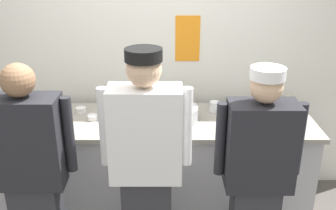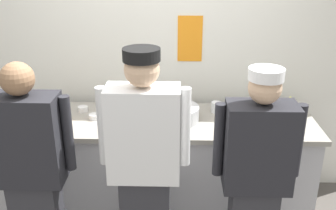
% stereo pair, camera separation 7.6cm
% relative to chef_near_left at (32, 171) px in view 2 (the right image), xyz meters
% --- Properties ---
extents(wall_back, '(4.32, 0.11, 2.80)m').
position_rel_chef_near_left_xyz_m(wall_back, '(0.77, 1.28, 0.54)').
color(wall_back, silver).
rests_on(wall_back, ground).
extents(prep_counter, '(2.75, 0.76, 0.91)m').
position_rel_chef_near_left_xyz_m(prep_counter, '(0.77, 0.77, -0.40)').
color(prep_counter, '#B2B2B7').
rests_on(prep_counter, ground).
extents(chef_near_left, '(0.60, 0.24, 1.62)m').
position_rel_chef_near_left_xyz_m(chef_near_left, '(0.00, 0.00, 0.00)').
color(chef_near_left, '#2D2D33').
rests_on(chef_near_left, ground).
extents(chef_center, '(0.61, 0.24, 1.70)m').
position_rel_chef_near_left_xyz_m(chef_center, '(0.76, 0.03, 0.06)').
color(chef_center, '#2D2D33').
rests_on(chef_center, ground).
extents(chef_far_right, '(0.58, 0.24, 1.59)m').
position_rel_chef_near_left_xyz_m(chef_far_right, '(1.51, 0.00, -0.01)').
color(chef_far_right, '#2D2D33').
rests_on(chef_far_right, ground).
extents(plate_stack_front, '(0.24, 0.24, 0.07)m').
position_rel_chef_near_left_xyz_m(plate_stack_front, '(0.63, 0.64, 0.09)').
color(plate_stack_front, white).
rests_on(plate_stack_front, prep_counter).
extents(mixing_bowl_steel, '(0.38, 0.38, 0.13)m').
position_rel_chef_near_left_xyz_m(mixing_bowl_steel, '(0.97, 0.75, 0.11)').
color(mixing_bowl_steel, '#B7BABF').
rests_on(mixing_bowl_steel, prep_counter).
extents(sheet_tray, '(0.48, 0.42, 0.02)m').
position_rel_chef_near_left_xyz_m(sheet_tray, '(1.68, 0.78, 0.06)').
color(sheet_tray, '#B7BABF').
rests_on(sheet_tray, prep_counter).
extents(squeeze_bottle_primary, '(0.06, 0.06, 0.19)m').
position_rel_chef_near_left_xyz_m(squeeze_bottle_primary, '(1.94, 0.87, 0.14)').
color(squeeze_bottle_primary, '#E5E066').
rests_on(squeeze_bottle_primary, prep_counter).
extents(squeeze_bottle_secondary, '(0.06, 0.06, 0.19)m').
position_rel_chef_near_left_xyz_m(squeeze_bottle_secondary, '(0.05, 0.66, 0.14)').
color(squeeze_bottle_secondary, orange).
rests_on(squeeze_bottle_secondary, prep_counter).
extents(ramekin_red_sauce, '(0.08, 0.08, 0.04)m').
position_rel_chef_near_left_xyz_m(ramekin_red_sauce, '(0.27, 0.76, 0.07)').
color(ramekin_red_sauce, white).
rests_on(ramekin_red_sauce, prep_counter).
extents(ramekin_orange_sauce, '(0.09, 0.09, 0.05)m').
position_rel_chef_near_left_xyz_m(ramekin_orange_sauce, '(0.14, 0.92, 0.07)').
color(ramekin_orange_sauce, white).
rests_on(ramekin_orange_sauce, prep_counter).
extents(deli_cup, '(0.09, 0.09, 0.09)m').
position_rel_chef_near_left_xyz_m(deli_cup, '(1.32, 0.94, 0.10)').
color(deli_cup, white).
rests_on(deli_cup, prep_counter).
extents(chefs_knife, '(0.28, 0.03, 0.02)m').
position_rel_chef_near_left_xyz_m(chefs_knife, '(-0.15, 0.69, 0.05)').
color(chefs_knife, '#B7BABF').
rests_on(chefs_knife, prep_counter).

